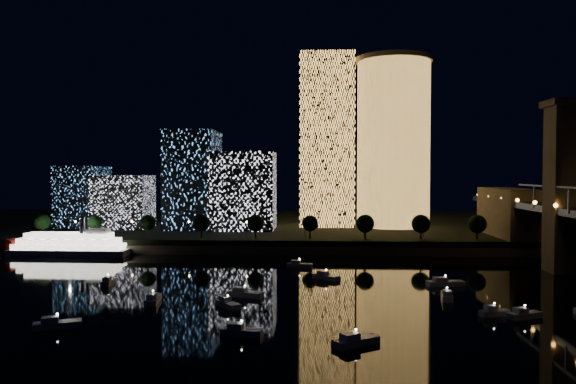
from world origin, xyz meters
The scene contains 10 objects.
ground centered at (0.00, 0.00, 0.00)m, with size 520.00×520.00×0.00m, color black.
far_bank centered at (0.00, 160.00, 2.50)m, with size 420.00×160.00×5.00m, color black.
seawall centered at (0.00, 82.00, 1.50)m, with size 420.00×6.00×3.00m, color #6B5E4C.
tower_cylindrical centered at (26.58, 136.54, 42.55)m, with size 34.00×34.00×74.86m.
tower_rectangular centered at (-3.03, 139.64, 43.40)m, with size 24.14×24.14×76.81m, color #FFB451.
midrise_blocks centered at (-67.94, 124.18, 21.75)m, with size 96.48×31.50×41.94m.
riverboat centered at (-96.49, 76.42, 3.47)m, with size 45.12×10.35×13.54m.
motorboats centered at (-7.45, 9.36, 0.81)m, with size 115.96×82.02×2.78m.
esplanade_trees centered at (-21.67, 88.00, 10.47)m, with size 166.37×6.75×8.87m.
street_lamps centered at (-34.00, 94.00, 9.02)m, with size 132.70×0.70×5.65m.
Camera 1 is at (-8.04, -115.92, 29.06)m, focal length 35.00 mm.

